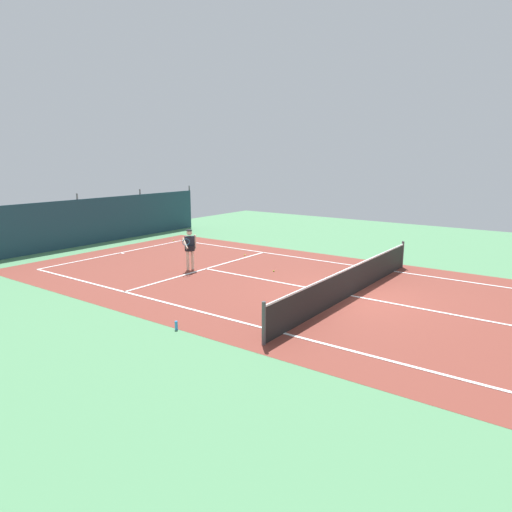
{
  "coord_description": "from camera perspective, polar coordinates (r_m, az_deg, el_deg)",
  "views": [
    {
      "loc": [
        -13.65,
        -6.03,
        4.47
      ],
      "look_at": [
        -0.14,
        3.76,
        0.9
      ],
      "focal_mm": 32.33,
      "sensor_mm": 36.0,
      "label": 1
    }
  ],
  "objects": [
    {
      "name": "tennis_player",
      "position": [
        18.75,
        -8.21,
        1.17
      ],
      "size": [
        0.86,
        0.63,
        1.64
      ],
      "rotation": [
        0.0,
        0.0,
        2.66
      ],
      "color": "beige",
      "rests_on": "ground"
    },
    {
      "name": "water_bottle",
      "position": [
        12.51,
        -9.84,
        -8.46
      ],
      "size": [
        0.08,
        0.08,
        0.24
      ],
      "primitive_type": "cylinder",
      "color": "#338CD8",
      "rests_on": "ground"
    },
    {
      "name": "tennis_ball_by_sideline",
      "position": [
        18.44,
        2.21,
        -1.86
      ],
      "size": [
        0.07,
        0.07,
        0.07
      ],
      "primitive_type": "sphere",
      "color": "#CCDB33",
      "rests_on": "ground"
    },
    {
      "name": "court_surface",
      "position": [
        15.57,
        11.62,
        -4.85
      ],
      "size": [
        11.02,
        26.6,
        0.01
      ],
      "color": "brown",
      "rests_on": "ground"
    },
    {
      "name": "parked_car",
      "position": [
        27.96,
        -23.87,
        3.58
      ],
      "size": [
        2.19,
        4.29,
        1.68
      ],
      "rotation": [
        0.0,
        0.0,
        0.05
      ],
      "color": "black",
      "rests_on": "ground"
    },
    {
      "name": "tennis_ball_midcourt",
      "position": [
        21.44,
        -1.4,
        0.13
      ],
      "size": [
        0.07,
        0.07,
        0.07
      ],
      "primitive_type": "sphere",
      "color": "#CCDB33",
      "rests_on": "ground"
    },
    {
      "name": "tennis_net",
      "position": [
        15.44,
        11.7,
        -3.04
      ],
      "size": [
        10.12,
        0.1,
        1.1
      ],
      "color": "black",
      "rests_on": "ground"
    },
    {
      "name": "ground_plane",
      "position": [
        15.58,
        11.62,
        -4.86
      ],
      "size": [
        36.0,
        36.0,
        0.0
      ],
      "primitive_type": "plane",
      "color": "#4C8456"
    },
    {
      "name": "tennis_ball_near_player",
      "position": [
        25.64,
        -10.16,
        1.92
      ],
      "size": [
        0.07,
        0.07,
        0.07
      ],
      "primitive_type": "sphere",
      "color": "#CCDB33",
      "rests_on": "ground"
    },
    {
      "name": "back_fence",
      "position": [
        25.77,
        -21.48,
        2.75
      ],
      "size": [
        16.3,
        0.98,
        2.7
      ],
      "color": "#1E3D4C",
      "rests_on": "ground"
    }
  ]
}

